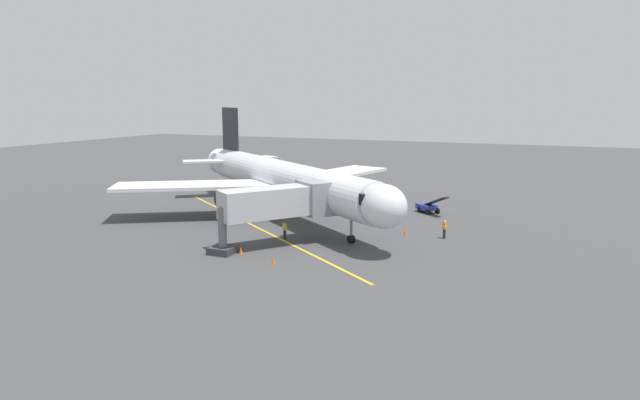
{
  "coord_description": "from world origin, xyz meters",
  "views": [
    {
      "loc": [
        -25.25,
        53.72,
        12.51
      ],
      "look_at": [
        -4.76,
        6.41,
        3.0
      ],
      "focal_mm": 30.59,
      "sensor_mm": 36.0,
      "label": 1
    }
  ],
  "objects_px": {
    "airplane": "(282,179)",
    "belt_loader_portside": "(361,196)",
    "belt_loader_starboard_side": "(310,188)",
    "safety_cone_wing_port": "(405,232)",
    "jet_bridge": "(284,202)",
    "safety_cone_nose_right": "(241,250)",
    "ground_crew_marshaller": "(444,229)",
    "safety_cone_nose_left": "(273,261)",
    "ground_crew_wing_walker": "(285,230)",
    "belt_loader_near_nose": "(428,207)"
  },
  "relations": [
    {
      "from": "belt_loader_portside",
      "to": "safety_cone_wing_port",
      "type": "relative_size",
      "value": 7.99
    },
    {
      "from": "ground_crew_wing_walker",
      "to": "belt_loader_near_nose",
      "type": "bearing_deg",
      "value": -118.84
    },
    {
      "from": "belt_loader_portside",
      "to": "safety_cone_nose_right",
      "type": "xyz_separation_m",
      "value": [
        1.47,
        25.68,
        -0.44
      ]
    },
    {
      "from": "ground_crew_marshaller",
      "to": "belt_loader_portside",
      "type": "bearing_deg",
      "value": -47.16
    },
    {
      "from": "belt_loader_starboard_side",
      "to": "safety_cone_nose_left",
      "type": "bearing_deg",
      "value": 109.54
    },
    {
      "from": "belt_loader_near_nose",
      "to": "belt_loader_portside",
      "type": "relative_size",
      "value": 0.96
    },
    {
      "from": "safety_cone_nose_right",
      "to": "safety_cone_nose_left",
      "type": "bearing_deg",
      "value": 158.31
    },
    {
      "from": "safety_cone_wing_port",
      "to": "safety_cone_nose_right",
      "type": "bearing_deg",
      "value": 47.14
    },
    {
      "from": "belt_loader_starboard_side",
      "to": "safety_cone_nose_right",
      "type": "bearing_deg",
      "value": 103.62
    },
    {
      "from": "ground_crew_wing_walker",
      "to": "belt_loader_near_nose",
      "type": "height_order",
      "value": "belt_loader_near_nose"
    },
    {
      "from": "safety_cone_nose_right",
      "to": "safety_cone_wing_port",
      "type": "relative_size",
      "value": 1.0
    },
    {
      "from": "safety_cone_nose_left",
      "to": "safety_cone_wing_port",
      "type": "relative_size",
      "value": 1.0
    },
    {
      "from": "belt_loader_portside",
      "to": "belt_loader_starboard_side",
      "type": "height_order",
      "value": "same"
    },
    {
      "from": "ground_crew_marshaller",
      "to": "safety_cone_nose_right",
      "type": "relative_size",
      "value": 3.11
    },
    {
      "from": "belt_loader_starboard_side",
      "to": "safety_cone_wing_port",
      "type": "height_order",
      "value": "belt_loader_starboard_side"
    },
    {
      "from": "airplane",
      "to": "safety_cone_nose_left",
      "type": "distance_m",
      "value": 18.62
    },
    {
      "from": "safety_cone_nose_left",
      "to": "safety_cone_wing_port",
      "type": "xyz_separation_m",
      "value": [
        -7.0,
        -13.2,
        0.0
      ]
    },
    {
      "from": "ground_crew_wing_walker",
      "to": "safety_cone_nose_right",
      "type": "bearing_deg",
      "value": 77.71
    },
    {
      "from": "ground_crew_marshaller",
      "to": "safety_cone_nose_left",
      "type": "bearing_deg",
      "value": 51.22
    },
    {
      "from": "ground_crew_marshaller",
      "to": "safety_cone_wing_port",
      "type": "relative_size",
      "value": 3.11
    },
    {
      "from": "belt_loader_near_nose",
      "to": "safety_cone_nose_left",
      "type": "height_order",
      "value": "belt_loader_near_nose"
    },
    {
      "from": "belt_loader_portside",
      "to": "ground_crew_marshaller",
      "type": "bearing_deg",
      "value": 132.84
    },
    {
      "from": "belt_loader_portside",
      "to": "safety_cone_nose_right",
      "type": "distance_m",
      "value": 25.72
    },
    {
      "from": "ground_crew_wing_walker",
      "to": "safety_cone_nose_left",
      "type": "bearing_deg",
      "value": 110.18
    },
    {
      "from": "ground_crew_marshaller",
      "to": "safety_cone_nose_right",
      "type": "distance_m",
      "value": 18.59
    },
    {
      "from": "safety_cone_nose_right",
      "to": "ground_crew_wing_walker",
      "type": "bearing_deg",
      "value": -102.29
    },
    {
      "from": "ground_crew_marshaller",
      "to": "belt_loader_starboard_side",
      "type": "bearing_deg",
      "value": -39.15
    },
    {
      "from": "airplane",
      "to": "safety_cone_wing_port",
      "type": "xyz_separation_m",
      "value": [
        -14.73,
        3.33,
        -3.73
      ]
    },
    {
      "from": "belt_loader_portside",
      "to": "belt_loader_starboard_side",
      "type": "distance_m",
      "value": 9.25
    },
    {
      "from": "airplane",
      "to": "ground_crew_wing_walker",
      "type": "relative_size",
      "value": 20.32
    },
    {
      "from": "jet_bridge",
      "to": "belt_loader_near_nose",
      "type": "bearing_deg",
      "value": -114.81
    },
    {
      "from": "belt_loader_starboard_side",
      "to": "belt_loader_portside",
      "type": "bearing_deg",
      "value": 157.55
    },
    {
      "from": "airplane",
      "to": "ground_crew_wing_walker",
      "type": "bearing_deg",
      "value": 118.54
    },
    {
      "from": "airplane",
      "to": "ground_crew_marshaller",
      "type": "relative_size",
      "value": 20.32
    },
    {
      "from": "safety_cone_nose_left",
      "to": "safety_cone_wing_port",
      "type": "height_order",
      "value": "same"
    },
    {
      "from": "airplane",
      "to": "safety_cone_nose_left",
      "type": "bearing_deg",
      "value": 115.08
    },
    {
      "from": "airplane",
      "to": "belt_loader_portside",
      "type": "relative_size",
      "value": 7.91
    },
    {
      "from": "belt_loader_portside",
      "to": "safety_cone_nose_left",
      "type": "bearing_deg",
      "value": 94.96
    },
    {
      "from": "safety_cone_nose_left",
      "to": "ground_crew_wing_walker",
      "type": "bearing_deg",
      "value": -69.82
    },
    {
      "from": "jet_bridge",
      "to": "belt_loader_near_nose",
      "type": "height_order",
      "value": "jet_bridge"
    },
    {
      "from": "belt_loader_near_nose",
      "to": "safety_cone_wing_port",
      "type": "height_order",
      "value": "belt_loader_near_nose"
    },
    {
      "from": "ground_crew_wing_walker",
      "to": "safety_cone_nose_left",
      "type": "distance_m",
      "value": 7.6
    },
    {
      "from": "jet_bridge",
      "to": "ground_crew_wing_walker",
      "type": "distance_m",
      "value": 3.38
    },
    {
      "from": "safety_cone_nose_right",
      "to": "belt_loader_starboard_side",
      "type": "bearing_deg",
      "value": -76.38
    },
    {
      "from": "safety_cone_nose_right",
      "to": "belt_loader_portside",
      "type": "bearing_deg",
      "value": -93.28
    },
    {
      "from": "safety_cone_wing_port",
      "to": "jet_bridge",
      "type": "bearing_deg",
      "value": 40.99
    },
    {
      "from": "ground_crew_wing_walker",
      "to": "belt_loader_near_nose",
      "type": "relative_size",
      "value": 0.4
    },
    {
      "from": "ground_crew_wing_walker",
      "to": "belt_loader_portside",
      "type": "distance_m",
      "value": 20.09
    },
    {
      "from": "jet_bridge",
      "to": "safety_cone_nose_right",
      "type": "bearing_deg",
      "value": 63.6
    },
    {
      "from": "ground_crew_marshaller",
      "to": "belt_loader_starboard_side",
      "type": "distance_m",
      "value": 27.76
    }
  ]
}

